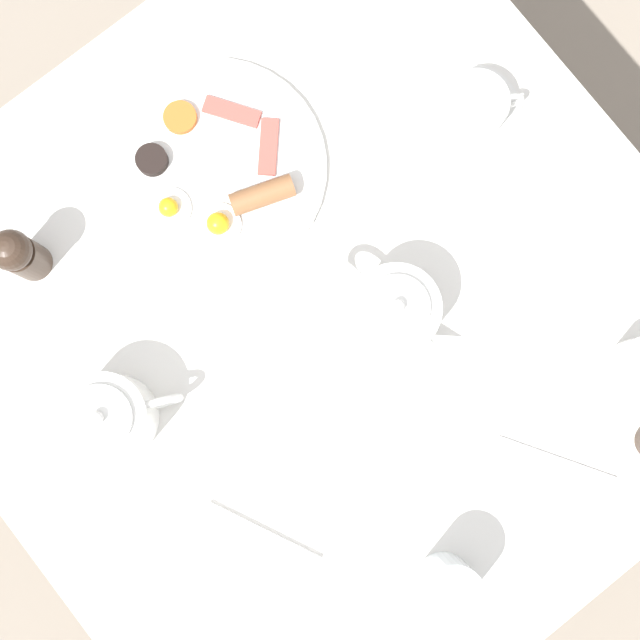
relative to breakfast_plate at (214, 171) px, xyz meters
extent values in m
plane|color=gray|center=(-0.01, -0.26, -0.73)|extent=(8.00, 8.00, 0.00)
cube|color=silver|center=(-0.01, -0.26, -0.02)|extent=(1.00, 1.04, 0.03)
cylinder|color=brown|center=(0.44, 0.21, -0.39)|extent=(0.04, 0.04, 0.69)
cylinder|color=white|center=(0.00, 0.00, 0.00)|extent=(0.32, 0.32, 0.01)
cylinder|color=white|center=(-0.08, -0.01, 0.01)|extent=(0.06, 0.06, 0.00)
sphere|color=yellow|center=(-0.08, -0.01, 0.02)|extent=(0.03, 0.03, 0.03)
cylinder|color=white|center=(-0.04, -0.07, 0.01)|extent=(0.06, 0.06, 0.00)
sphere|color=yellow|center=(-0.04, -0.07, 0.02)|extent=(0.03, 0.03, 0.03)
cylinder|color=brown|center=(0.03, -0.07, 0.02)|extent=(0.09, 0.06, 0.03)
cube|color=#B74C42|center=(0.08, -0.02, 0.01)|extent=(0.07, 0.08, 0.01)
cube|color=#B74C42|center=(0.07, 0.05, 0.01)|extent=(0.07, 0.08, 0.01)
cylinder|color=#D16023|center=(0.01, 0.09, 0.01)|extent=(0.05, 0.05, 0.01)
cylinder|color=black|center=(-0.06, 0.06, 0.01)|extent=(0.04, 0.04, 0.02)
cylinder|color=white|center=(-0.31, -0.19, 0.04)|extent=(0.12, 0.12, 0.09)
cylinder|color=white|center=(-0.31, -0.19, 0.09)|extent=(0.09, 0.09, 0.01)
sphere|color=white|center=(-0.31, -0.19, 0.10)|extent=(0.02, 0.02, 0.02)
cone|color=white|center=(-0.38, -0.16, 0.05)|extent=(0.06, 0.04, 0.05)
torus|color=white|center=(-0.25, -0.21, 0.04)|extent=(0.07, 0.04, 0.08)
cylinder|color=white|center=(0.07, -0.31, 0.04)|extent=(0.12, 0.12, 0.09)
cylinder|color=white|center=(0.07, -0.31, 0.09)|extent=(0.09, 0.09, 0.01)
sphere|color=white|center=(0.07, -0.31, 0.10)|extent=(0.02, 0.02, 0.02)
cone|color=white|center=(0.08, -0.38, 0.05)|extent=(0.03, 0.06, 0.05)
torus|color=white|center=(0.06, -0.25, 0.04)|extent=(0.02, 0.08, 0.08)
cylinder|color=white|center=(0.33, -0.16, -0.01)|extent=(0.15, 0.15, 0.01)
cylinder|color=white|center=(0.33, -0.16, 0.03)|extent=(0.09, 0.09, 0.06)
cylinder|color=tan|center=(0.33, -0.16, 0.02)|extent=(0.08, 0.08, 0.05)
torus|color=white|center=(0.38, -0.18, 0.03)|extent=(0.04, 0.03, 0.04)
cylinder|color=white|center=(-0.10, -0.63, 0.04)|extent=(0.08, 0.08, 0.11)
cylinder|color=white|center=(0.29, -0.57, 0.02)|extent=(0.06, 0.06, 0.06)
cylinder|color=#38281E|center=(-0.27, 0.05, 0.03)|extent=(0.05, 0.05, 0.08)
sphere|color=#38281E|center=(-0.27, 0.05, 0.09)|extent=(0.05, 0.05, 0.05)
cube|color=white|center=(-0.30, -0.46, 0.00)|extent=(0.18, 0.20, 0.01)
cube|color=silver|center=(0.12, -0.60, -0.01)|extent=(0.10, 0.15, 0.00)
cube|color=silver|center=(0.30, 0.06, -0.01)|extent=(0.22, 0.10, 0.00)
camera|label=1|loc=(-0.09, -0.36, 1.21)|focal=50.00mm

